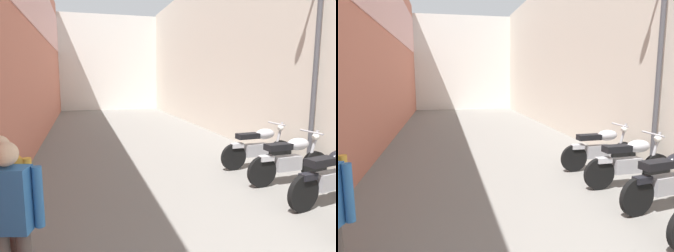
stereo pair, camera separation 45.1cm
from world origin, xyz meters
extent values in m
plane|color=slate|center=(0.00, 8.42, 0.00)|extent=(36.83, 36.83, 0.00)
cube|color=#B76651|center=(-3.23, 10.42, 3.16)|extent=(0.40, 20.83, 6.31)
cube|color=beige|center=(3.23, 10.42, 3.00)|extent=(0.40, 20.83, 5.99)
cube|color=silver|center=(0.00, 21.83, 2.95)|extent=(9.05, 2.00, 5.90)
cylinder|color=black|center=(1.46, 4.68, 0.30)|extent=(0.60, 0.19, 0.60)
cube|color=#9E9EA3|center=(2.03, 4.79, 0.42)|extent=(0.59, 0.30, 0.28)
cube|color=black|center=(1.80, 4.75, 0.76)|extent=(0.55, 0.31, 0.12)
cube|color=black|center=(1.54, 4.70, 0.56)|extent=(0.30, 0.19, 0.10)
cylinder|color=black|center=(2.70, 5.88, 0.30)|extent=(0.60, 0.11, 0.60)
cylinder|color=black|center=(1.45, 5.81, 0.30)|extent=(0.60, 0.11, 0.60)
cube|color=#9E9EA3|center=(2.03, 5.84, 0.42)|extent=(0.57, 0.23, 0.28)
ellipsoid|color=#B7B7BC|center=(2.26, 5.85, 0.78)|extent=(0.49, 0.29, 0.24)
cube|color=black|center=(1.80, 5.83, 0.76)|extent=(0.53, 0.25, 0.12)
cylinder|color=#9E9EA3|center=(2.63, 5.88, 0.65)|extent=(0.25, 0.07, 0.77)
cylinder|color=#9E9EA3|center=(2.56, 5.87, 1.00)|extent=(0.07, 0.58, 0.04)
sphere|color=silver|center=(2.68, 5.88, 0.90)|extent=(0.14, 0.14, 0.14)
cube|color=#B7B7BC|center=(1.53, 5.81, 0.56)|extent=(0.29, 0.16, 0.10)
cylinder|color=black|center=(2.70, 7.00, 0.30)|extent=(0.60, 0.11, 0.60)
cylinder|color=black|center=(1.45, 6.93, 0.30)|extent=(0.60, 0.11, 0.60)
cube|color=#9E9EA3|center=(2.03, 6.97, 0.42)|extent=(0.57, 0.23, 0.28)
ellipsoid|color=#B7B7BC|center=(2.26, 6.98, 0.78)|extent=(0.49, 0.29, 0.24)
cube|color=black|center=(1.80, 6.95, 0.76)|extent=(0.53, 0.25, 0.12)
cylinder|color=#9E9EA3|center=(2.63, 7.00, 0.65)|extent=(0.25, 0.07, 0.77)
cylinder|color=#9E9EA3|center=(2.56, 7.00, 1.00)|extent=(0.07, 0.58, 0.04)
sphere|color=silver|center=(2.68, 7.00, 0.90)|extent=(0.14, 0.14, 0.14)
cube|color=#B7B7BC|center=(1.53, 6.94, 0.56)|extent=(0.29, 0.16, 0.10)
cylinder|color=#2D66A5|center=(-2.14, 3.53, 1.09)|extent=(0.08, 0.08, 0.52)
cylinder|color=gold|center=(-2.26, 3.83, 1.09)|extent=(0.08, 0.08, 0.52)
cylinder|color=#47474C|center=(2.88, 6.25, 2.39)|extent=(0.10, 0.10, 4.78)
camera|label=1|loc=(-1.76, 0.92, 2.07)|focal=32.78mm
camera|label=2|loc=(-1.32, 0.82, 2.07)|focal=32.78mm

